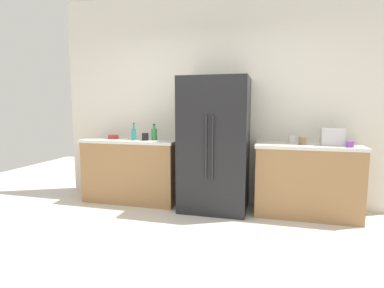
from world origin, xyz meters
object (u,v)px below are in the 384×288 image
object	(u,v)px
bottle_b	(134,134)
cup_c	(145,137)
bottle_a	(154,134)
cup_a	(302,141)
refrigerator	(215,144)
bowl_a	(113,137)
toaster	(332,137)
cup_d	(292,139)
cup_b	(350,144)

from	to	relation	value
bottle_b	cup_c	bearing A→B (deg)	8.01
bottle_a	cup_a	bearing A→B (deg)	-2.18
refrigerator	bowl_a	distance (m)	1.55
bottle_a	bowl_a	distance (m)	0.66
bowl_a	toaster	bearing A→B (deg)	-1.25
toaster	bottle_b	distance (m)	2.59
toaster	cup_d	size ratio (longest dim) A/B	2.87
bottle_a	cup_d	distance (m)	1.89
cup_c	refrigerator	bearing A→B (deg)	1.96
cup_b	bowl_a	xyz separation A→B (m)	(-3.16, 0.19, -0.01)
bottle_a	cup_b	xyz separation A→B (m)	(2.50, -0.17, -0.05)
cup_a	bottle_a	bearing A→B (deg)	177.82
refrigerator	cup_b	xyz separation A→B (m)	(1.61, -0.10, 0.07)
cup_b	cup_c	bearing A→B (deg)	178.54
cup_a	cup_c	xyz separation A→B (m)	(-2.08, -0.03, 0.00)
cup_a	cup_d	distance (m)	0.23
toaster	cup_c	xyz separation A→B (m)	(-2.43, -0.06, -0.05)
refrigerator	bowl_a	world-z (taller)	refrigerator
toaster	bowl_a	bearing A→B (deg)	178.75
cup_b	toaster	bearing A→B (deg)	144.52
bottle_a	cup_d	xyz separation A→B (m)	(1.89, 0.13, -0.04)
bottle_b	cup_b	distance (m)	2.76
toaster	cup_b	bearing A→B (deg)	-35.48
cup_c	cup_d	xyz separation A→B (m)	(1.98, 0.24, -0.01)
cup_d	bottle_b	bearing A→B (deg)	-173.07
toaster	cup_d	bearing A→B (deg)	157.87
cup_b	cup_a	bearing A→B (deg)	169.36
bottle_a	cup_c	size ratio (longest dim) A/B	2.20
refrigerator	cup_a	bearing A→B (deg)	-0.19
cup_a	bowl_a	bearing A→B (deg)	178.05
refrigerator	bowl_a	size ratio (longest dim) A/B	11.29
bottle_a	bottle_b	distance (m)	0.28
cup_b	bottle_a	bearing A→B (deg)	176.07
cup_b	bowl_a	world-z (taller)	cup_b
cup_d	bowl_a	bearing A→B (deg)	-177.36
bottle_b	cup_a	bearing A→B (deg)	1.34
cup_a	bottle_b	bearing A→B (deg)	-178.66
bottle_a	cup_b	size ratio (longest dim) A/B	2.57
cup_c	cup_d	size ratio (longest dim) A/B	1.14
bottle_b	bottle_a	bearing A→B (deg)	26.93
cup_a	cup_d	world-z (taller)	cup_a
bowl_a	refrigerator	bearing A→B (deg)	-3.20
toaster	bottle_a	bearing A→B (deg)	178.76
bottle_a	cup_a	distance (m)	1.99
cup_d	cup_a	bearing A→B (deg)	-62.74
bottle_b	cup_b	world-z (taller)	bottle_b
bottle_b	cup_c	world-z (taller)	bottle_b
cup_b	bowl_a	size ratio (longest dim) A/B	0.57
bottle_b	cup_b	bearing A→B (deg)	-0.90
bottle_a	bowl_a	bearing A→B (deg)	178.75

